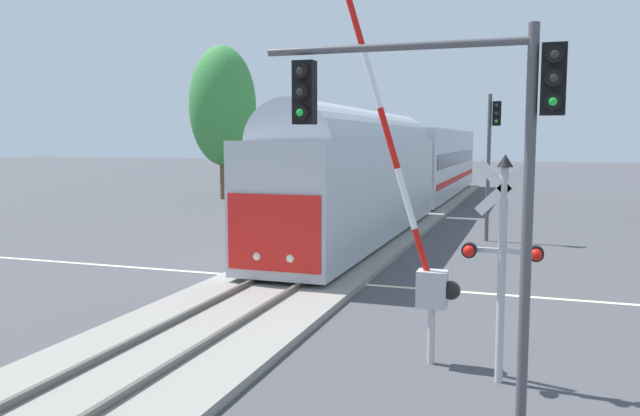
{
  "coord_description": "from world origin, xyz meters",
  "views": [
    {
      "loc": [
        6.77,
        -17.85,
        4.26
      ],
      "look_at": [
        0.1,
        1.98,
        2.0
      ],
      "focal_mm": 35.75,
      "sensor_mm": 36.0,
      "label": 1
    }
  ],
  "objects_px": {
    "traffic_signal_far_side": "(492,144)",
    "pine_left_background": "(223,106)",
    "crossing_signal_mast": "(502,245)",
    "crossing_gate_near": "(422,249)",
    "traffic_signal_near_right": "(451,127)",
    "commuter_train": "(409,165)"
  },
  "relations": [
    {
      "from": "traffic_signal_far_side",
      "to": "pine_left_background",
      "type": "bearing_deg",
      "value": 145.09
    },
    {
      "from": "crossing_signal_mast",
      "to": "traffic_signal_far_side",
      "type": "distance_m",
      "value": 16.27
    },
    {
      "from": "crossing_gate_near",
      "to": "pine_left_background",
      "type": "height_order",
      "value": "pine_left_background"
    },
    {
      "from": "traffic_signal_near_right",
      "to": "crossing_gate_near",
      "type": "bearing_deg",
      "value": 108.81
    },
    {
      "from": "crossing_gate_near",
      "to": "pine_left_background",
      "type": "distance_m",
      "value": 35.01
    },
    {
      "from": "commuter_train",
      "to": "traffic_signal_near_right",
      "type": "bearing_deg",
      "value": -78.05
    },
    {
      "from": "crossing_signal_mast",
      "to": "traffic_signal_near_right",
      "type": "height_order",
      "value": "traffic_signal_near_right"
    },
    {
      "from": "crossing_gate_near",
      "to": "crossing_signal_mast",
      "type": "xyz_separation_m",
      "value": [
        1.48,
        -0.59,
        0.24
      ]
    },
    {
      "from": "crossing_gate_near",
      "to": "traffic_signal_far_side",
      "type": "height_order",
      "value": "crossing_gate_near"
    },
    {
      "from": "traffic_signal_far_side",
      "to": "traffic_signal_near_right",
      "type": "bearing_deg",
      "value": -88.41
    },
    {
      "from": "pine_left_background",
      "to": "traffic_signal_near_right",
      "type": "bearing_deg",
      "value": -57.62
    },
    {
      "from": "commuter_train",
      "to": "traffic_signal_far_side",
      "type": "relative_size",
      "value": 7.02
    },
    {
      "from": "crossing_gate_near",
      "to": "pine_left_background",
      "type": "xyz_separation_m",
      "value": [
        -19.06,
        29.04,
        4.37
      ]
    },
    {
      "from": "pine_left_background",
      "to": "crossing_signal_mast",
      "type": "bearing_deg",
      "value": -55.27
    },
    {
      "from": "traffic_signal_far_side",
      "to": "pine_left_background",
      "type": "height_order",
      "value": "pine_left_background"
    },
    {
      "from": "traffic_signal_far_side",
      "to": "crossing_signal_mast",
      "type": "bearing_deg",
      "value": -85.69
    },
    {
      "from": "crossing_signal_mast",
      "to": "pine_left_background",
      "type": "xyz_separation_m",
      "value": [
        -20.54,
        29.63,
        4.13
      ]
    },
    {
      "from": "crossing_signal_mast",
      "to": "pine_left_background",
      "type": "bearing_deg",
      "value": 124.73
    },
    {
      "from": "traffic_signal_far_side",
      "to": "traffic_signal_near_right",
      "type": "height_order",
      "value": "traffic_signal_far_side"
    },
    {
      "from": "commuter_train",
      "to": "pine_left_background",
      "type": "relative_size",
      "value": 3.97
    },
    {
      "from": "crossing_gate_near",
      "to": "traffic_signal_near_right",
      "type": "distance_m",
      "value": 3.24
    },
    {
      "from": "crossing_signal_mast",
      "to": "traffic_signal_near_right",
      "type": "xyz_separation_m",
      "value": [
        -0.72,
        -1.62,
        2.0
      ]
    }
  ]
}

